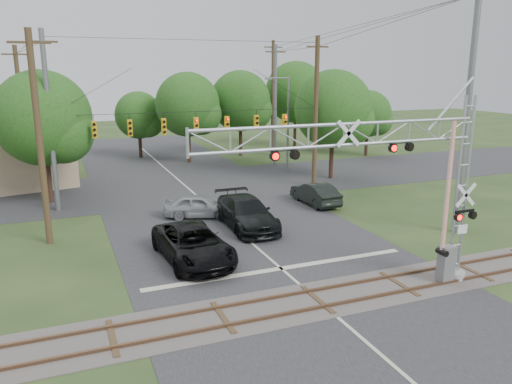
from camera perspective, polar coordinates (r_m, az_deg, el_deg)
name	(u,v)px	position (r m, az deg, el deg)	size (l,w,h in m)	color
ground	(344,323)	(19.18, 9.98, -14.55)	(160.00, 160.00, 0.00)	#253B1B
road_main	(247,239)	(27.42, -1.05, -5.42)	(14.00, 90.00, 0.02)	#252527
road_cross	(185,186)	(40.32, -8.13, 0.74)	(90.00, 12.00, 0.02)	#252527
railroad_track	(317,300)	(20.69, 7.02, -12.11)	(90.00, 3.20, 0.17)	#514A46
crossing_gantry	(393,175)	(20.40, 15.43, 1.88)	(12.46, 1.03, 8.04)	gray
traffic_signal_span	(208,119)	(35.82, -5.51, 8.32)	(19.34, 0.36, 11.50)	slate
pickup_black	(193,244)	(24.41, -7.21, -5.92)	(2.82, 6.11, 1.70)	black
car_dark	(246,213)	(29.22, -1.11, -2.40)	(2.48, 6.11, 1.77)	black
sedan_silver	(199,206)	(31.49, -6.56, -1.57)	(1.75, 4.34, 1.48)	gray
suv_dark	(315,193)	(34.55, 6.79, -0.16)	(1.60, 4.59, 1.51)	black
streetlight	(286,119)	(44.60, 3.47, 8.29)	(2.27, 0.24, 8.52)	slate
utility_poles	(228,110)	(38.74, -3.26, 9.33)	(26.00, 28.48, 13.52)	#422F1E
treeline	(176,107)	(48.66, -9.15, 9.61)	(49.55, 23.62, 10.03)	#332017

